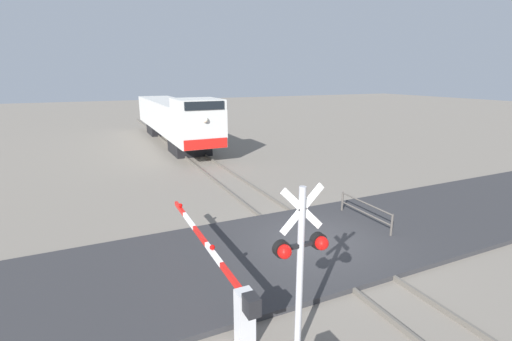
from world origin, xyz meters
name	(u,v)px	position (x,y,z in m)	size (l,w,h in m)	color
ground_plane	(316,244)	(0.00, 0.00, 0.00)	(160.00, 160.00, 0.00)	slate
rail_track_left	(298,246)	(-0.72, 0.00, 0.07)	(0.08, 80.00, 0.15)	#59544C
rail_track_right	(333,238)	(0.72, 0.00, 0.07)	(0.08, 80.00, 0.15)	#59544C
road_surface	(316,242)	(0.00, 0.00, 0.08)	(36.00, 5.69, 0.16)	#2D2D30
locomotive	(174,118)	(0.00, 21.32, 2.14)	(2.99, 18.75, 4.13)	black
crossing_signal	(301,255)	(-3.15, -3.99, 2.21)	(1.18, 0.33, 3.62)	#ADADB2
crossing_gate	(229,286)	(-4.10, -2.44, 0.88)	(0.36, 6.74, 1.39)	silver
guard_railing	(365,210)	(2.59, 0.55, 0.62)	(0.08, 2.81, 0.95)	#4C4742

